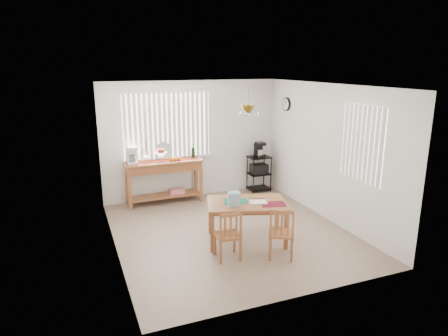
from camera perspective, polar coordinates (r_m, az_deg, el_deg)
name	(u,v)px	position (r m, az deg, el deg)	size (l,w,h in m)	color
ground	(230,232)	(7.31, 0.87, -9.13)	(4.00, 4.50, 0.01)	gray
room_shell	(230,140)	(6.82, 0.90, 4.08)	(4.20, 4.70, 2.70)	white
sideboard	(165,171)	(8.68, -8.49, -0.48)	(1.66, 0.47, 0.93)	#A66238
sideboard_items	(151,155)	(8.54, -10.39, 1.82)	(1.57, 0.39, 0.71)	maroon
wire_cart	(259,170)	(9.48, 5.01, -0.30)	(0.49, 0.39, 0.84)	black
cart_items	(259,150)	(9.37, 5.06, 2.61)	(0.20, 0.24, 0.34)	black
dining_table	(247,207)	(6.74, 3.27, -5.52)	(1.50, 1.19, 0.70)	#A66238
table_items	(240,200)	(6.56, 2.31, -4.55)	(0.98, 0.74, 0.22)	#147054
chair_left	(228,236)	(6.20, 0.60, -9.63)	(0.40, 0.40, 0.80)	#A66238
chair_right	(281,233)	(6.30, 8.21, -9.22)	(0.53, 0.53, 0.83)	#A66238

